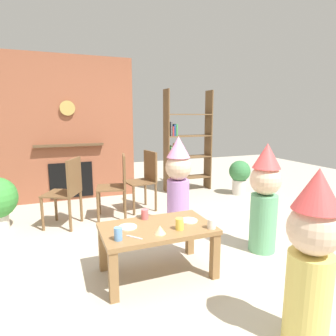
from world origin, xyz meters
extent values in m
plane|color=#BCB29E|center=(0.00, 0.00, 0.00)|extent=(12.00, 12.00, 0.00)
cube|color=#935138|center=(-0.78, 2.60, 1.20)|extent=(2.20, 0.18, 2.40)
cube|color=black|center=(-0.78, 2.50, 0.35)|extent=(0.70, 0.02, 0.60)
cube|color=brown|center=(-0.78, 2.46, 0.95)|extent=(1.10, 0.10, 0.04)
cylinder|color=tan|center=(-0.78, 2.48, 1.55)|extent=(0.24, 0.04, 0.24)
cube|color=brown|center=(0.91, 2.40, 0.95)|extent=(0.02, 0.28, 1.90)
cube|color=brown|center=(1.79, 2.40, 0.95)|extent=(0.02, 0.28, 1.90)
cube|color=brown|center=(1.35, 2.40, 0.25)|extent=(0.86, 0.28, 0.02)
cube|color=brown|center=(1.35, 2.40, 0.65)|extent=(0.86, 0.28, 0.02)
cube|color=brown|center=(1.35, 2.40, 1.05)|extent=(0.86, 0.28, 0.02)
cube|color=brown|center=(1.35, 2.40, 1.45)|extent=(0.86, 0.28, 0.02)
cube|color=#B23333|center=(0.98, 2.40, 0.37)|extent=(0.03, 0.20, 0.23)
cube|color=#3359A5|center=(1.02, 2.40, 0.36)|extent=(0.02, 0.20, 0.21)
cube|color=#3F8C4C|center=(0.98, 2.40, 0.76)|extent=(0.03, 0.20, 0.20)
cube|color=gold|center=(1.02, 2.40, 0.77)|extent=(0.02, 0.20, 0.21)
cube|color=#8C4C99|center=(1.06, 2.40, 0.75)|extent=(0.03, 0.20, 0.18)
cube|color=#D87F3F|center=(1.10, 2.40, 0.79)|extent=(0.03, 0.20, 0.25)
cube|color=#4C4C51|center=(0.98, 2.40, 1.19)|extent=(0.03, 0.20, 0.26)
cube|color=#B23333|center=(1.02, 2.40, 1.15)|extent=(0.02, 0.20, 0.17)
cube|color=#3359A5|center=(1.05, 2.40, 1.16)|extent=(0.02, 0.20, 0.21)
cube|color=#3F8C4C|center=(1.09, 2.40, 1.17)|extent=(0.03, 0.20, 0.22)
cube|color=olive|center=(-0.21, -0.25, 0.44)|extent=(0.99, 0.60, 0.04)
cube|color=olive|center=(-0.67, -0.51, 0.21)|extent=(0.07, 0.07, 0.42)
cube|color=olive|center=(0.24, -0.51, 0.21)|extent=(0.07, 0.07, 0.42)
cube|color=olive|center=(-0.67, 0.00, 0.21)|extent=(0.07, 0.07, 0.42)
cube|color=olive|center=(0.24, 0.00, 0.21)|extent=(0.07, 0.07, 0.42)
cylinder|color=silver|center=(0.21, -0.47, 0.50)|extent=(0.07, 0.07, 0.09)
cylinder|color=#E5666B|center=(-0.26, -0.03, 0.51)|extent=(0.07, 0.07, 0.10)
cylinder|color=#F2CC4C|center=(-0.06, -0.39, 0.51)|extent=(0.07, 0.07, 0.10)
cylinder|color=#669EE0|center=(-0.60, -0.41, 0.51)|extent=(0.07, 0.07, 0.11)
cylinder|color=white|center=(-0.47, -0.18, 0.46)|extent=(0.16, 0.16, 0.01)
cylinder|color=white|center=(0.11, -0.24, 0.46)|extent=(0.16, 0.16, 0.01)
cone|color=#EAC68C|center=(-0.25, -0.41, 0.49)|extent=(0.10, 0.10, 0.07)
cube|color=silver|center=(-0.47, -0.41, 0.46)|extent=(0.11, 0.13, 0.01)
cylinder|color=#E0CC66|center=(0.39, -1.37, 0.31)|extent=(0.27, 0.27, 0.61)
sphere|color=beige|center=(0.39, -1.37, 0.77)|extent=(0.32, 0.32, 0.32)
cone|color=#EA4C4C|center=(0.39, -1.37, 1.02)|extent=(0.28, 0.28, 0.25)
cylinder|color=#66B27F|center=(0.99, -0.23, 0.31)|extent=(0.28, 0.28, 0.62)
sphere|color=beige|center=(0.99, -0.23, 0.78)|extent=(0.32, 0.32, 0.32)
cone|color=#EA4C4C|center=(0.99, -0.23, 1.03)|extent=(0.29, 0.29, 0.26)
cylinder|color=#B27FCC|center=(0.41, 0.70, 0.32)|extent=(0.28, 0.28, 0.63)
sphere|color=beige|center=(0.41, 0.70, 0.80)|extent=(0.33, 0.33, 0.33)
cone|color=pink|center=(0.41, 0.70, 1.05)|extent=(0.29, 0.29, 0.26)
cube|color=brown|center=(-0.97, 1.31, 0.44)|extent=(0.54, 0.54, 0.02)
cube|color=brown|center=(-0.81, 1.23, 0.68)|extent=(0.21, 0.37, 0.45)
cylinder|color=brown|center=(-1.05, 1.55, 0.21)|extent=(0.04, 0.04, 0.43)
cylinder|color=brown|center=(-1.22, 1.23, 0.21)|extent=(0.04, 0.04, 0.43)
cylinder|color=brown|center=(-0.73, 1.39, 0.21)|extent=(0.04, 0.04, 0.43)
cylinder|color=brown|center=(-0.89, 1.07, 0.21)|extent=(0.04, 0.04, 0.43)
cube|color=brown|center=(-0.32, 1.38, 0.44)|extent=(0.47, 0.47, 0.02)
cube|color=brown|center=(-0.13, 1.35, 0.68)|extent=(0.11, 0.40, 0.45)
cylinder|color=brown|center=(-0.46, 1.60, 0.21)|extent=(0.04, 0.04, 0.43)
cylinder|color=brown|center=(-0.53, 1.24, 0.21)|extent=(0.04, 0.04, 0.43)
cylinder|color=brown|center=(-0.10, 1.53, 0.21)|extent=(0.04, 0.04, 0.43)
cylinder|color=brown|center=(-0.17, 1.17, 0.21)|extent=(0.04, 0.04, 0.43)
cube|color=brown|center=(0.15, 1.57, 0.44)|extent=(0.45, 0.45, 0.02)
cube|color=brown|center=(0.33, 1.59, 0.68)|extent=(0.09, 0.40, 0.45)
cylinder|color=brown|center=(-0.05, 1.72, 0.21)|extent=(0.04, 0.04, 0.43)
cylinder|color=brown|center=(0.00, 1.36, 0.21)|extent=(0.04, 0.04, 0.43)
cylinder|color=brown|center=(0.30, 1.77, 0.21)|extent=(0.04, 0.04, 0.43)
cylinder|color=brown|center=(0.35, 1.41, 0.21)|extent=(0.04, 0.04, 0.43)
cylinder|color=beige|center=(2.10, 1.76, 0.13)|extent=(0.24, 0.24, 0.27)
sphere|color=#377941|center=(2.10, 1.76, 0.43)|extent=(0.39, 0.39, 0.39)
camera|label=1|loc=(-1.03, -2.57, 1.44)|focal=30.97mm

